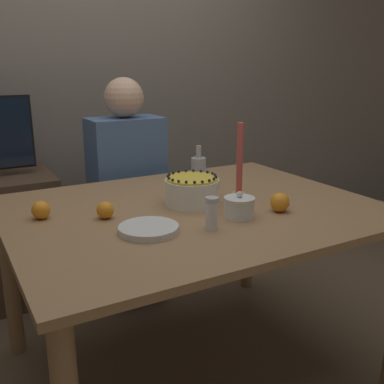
# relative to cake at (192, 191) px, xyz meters

# --- Properties ---
(ground_plane) EXTENTS (12.00, 12.00, 0.00)m
(ground_plane) POSITION_rel_cake_xyz_m (-0.01, -0.03, -0.83)
(ground_plane) COLOR brown
(wall_behind) EXTENTS (8.00, 0.05, 2.60)m
(wall_behind) POSITION_rel_cake_xyz_m (-0.01, 1.37, 0.47)
(wall_behind) COLOR slate
(wall_behind) RESTS_ON ground_plane
(dining_table) EXTENTS (1.47, 1.16, 0.77)m
(dining_table) POSITION_rel_cake_xyz_m (-0.01, -0.03, -0.16)
(dining_table) COLOR #936D47
(dining_table) RESTS_ON ground_plane
(cake) EXTENTS (0.23, 0.23, 0.13)m
(cake) POSITION_rel_cake_xyz_m (0.00, 0.00, 0.00)
(cake) COLOR white
(cake) RESTS_ON dining_table
(sugar_bowl) EXTENTS (0.12, 0.12, 0.10)m
(sugar_bowl) POSITION_rel_cake_xyz_m (0.07, -0.23, -0.02)
(sugar_bowl) COLOR silver
(sugar_bowl) RESTS_ON dining_table
(sugar_shaker) EXTENTS (0.05, 0.05, 0.12)m
(sugar_shaker) POSITION_rel_cake_xyz_m (-0.08, -0.29, 0.00)
(sugar_shaker) COLOR white
(sugar_shaker) RESTS_ON dining_table
(plate_stack) EXTENTS (0.21, 0.21, 0.02)m
(plate_stack) POSITION_rel_cake_xyz_m (-0.29, -0.21, -0.05)
(plate_stack) COLOR silver
(plate_stack) RESTS_ON dining_table
(candle) EXTENTS (0.06, 0.06, 0.33)m
(candle) POSITION_rel_cake_xyz_m (0.24, 0.00, 0.08)
(candle) COLOR tan
(candle) RESTS_ON dining_table
(bottle) EXTENTS (0.07, 0.07, 0.20)m
(bottle) POSITION_rel_cake_xyz_m (0.16, 0.21, 0.02)
(bottle) COLOR #B2B7BC
(bottle) RESTS_ON dining_table
(orange_fruit_0) EXTENTS (0.08, 0.08, 0.08)m
(orange_fruit_0) POSITION_rel_cake_xyz_m (0.26, -0.25, -0.02)
(orange_fruit_0) COLOR orange
(orange_fruit_0) RESTS_ON dining_table
(orange_fruit_1) EXTENTS (0.07, 0.07, 0.07)m
(orange_fruit_1) POSITION_rel_cake_xyz_m (-0.59, 0.12, -0.02)
(orange_fruit_1) COLOR orange
(orange_fruit_1) RESTS_ON dining_table
(orange_fruit_2) EXTENTS (0.07, 0.07, 0.07)m
(orange_fruit_2) POSITION_rel_cake_xyz_m (-0.37, 0.01, -0.02)
(orange_fruit_2) COLOR orange
(orange_fruit_2) RESTS_ON dining_table
(person_man_blue_shirt) EXTENTS (0.40, 0.34, 1.27)m
(person_man_blue_shirt) POSITION_rel_cake_xyz_m (0.01, 0.75, -0.27)
(person_man_blue_shirt) COLOR #595960
(person_man_blue_shirt) RESTS_ON ground_plane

